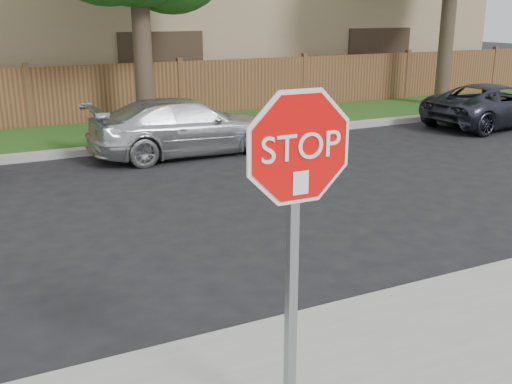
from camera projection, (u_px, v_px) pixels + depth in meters
ground at (185, 348)px, 5.46m from camera, size 90.00×90.00×0.00m
far_curb at (51, 155)px, 12.42m from camera, size 70.00×0.30×0.15m
grass_strip at (41, 141)px, 13.84m from camera, size 70.00×3.00×0.12m
fence at (29, 100)px, 15.00m from camera, size 70.00×0.12×1.60m
stop_sign at (297, 196)px, 3.77m from camera, size 1.01×0.13×2.55m
sedan_right at (186, 127)px, 12.64m from camera, size 4.15×1.78×1.19m
sedan_far_right at (494, 105)px, 15.75m from camera, size 4.16×2.20×1.11m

